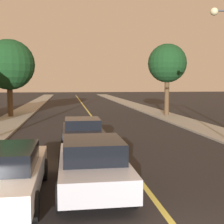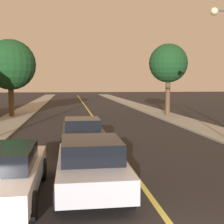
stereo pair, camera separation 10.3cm
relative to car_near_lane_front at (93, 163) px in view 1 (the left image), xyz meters
name	(u,v)px [view 1 (the left image)]	position (x,y,z in m)	size (l,w,h in m)	color
road_surface	(84,106)	(1.53, 32.10, -0.77)	(10.92, 80.00, 0.01)	black
sidewalk_left	(31,106)	(-5.18, 32.10, -0.72)	(2.50, 80.00, 0.12)	gray
sidewalk_right	(134,105)	(8.24, 32.10, -0.72)	(2.50, 80.00, 0.12)	gray
car_near_lane_front	(93,163)	(0.00, 0.00, 0.00)	(1.97, 4.49, 1.50)	#A5A8B2
car_near_lane_second	(82,132)	(0.00, 5.81, -0.03)	(1.92, 4.13, 1.42)	black
car_outer_lane_front	(2,172)	(-2.40, -0.37, -0.04)	(2.12, 4.84, 1.42)	white
tree_left_near	(9,65)	(-5.61, 19.67, 3.84)	(4.39, 4.39, 6.71)	#4C3823
tree_left_far	(8,65)	(-6.13, 22.08, 3.91)	(3.76, 3.76, 6.47)	#4C3823
tree_right_near	(167,64)	(8.32, 18.73, 4.01)	(3.48, 3.48, 6.45)	#4C3823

